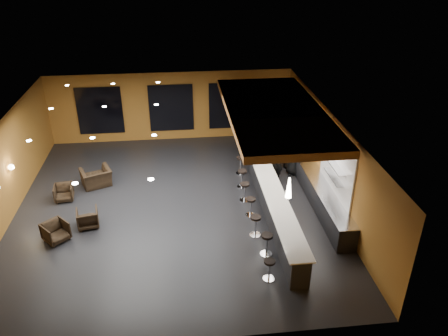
{
  "coord_description": "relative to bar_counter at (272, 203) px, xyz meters",
  "views": [
    {
      "loc": [
        0.33,
        -14.45,
        9.26
      ],
      "look_at": [
        2.0,
        0.5,
        1.3
      ],
      "focal_mm": 35.0,
      "sensor_mm": 36.0,
      "label": 1
    }
  ],
  "objects": [
    {
      "name": "ceiling",
      "position": [
        -3.65,
        1.0,
        3.05
      ],
      "size": [
        12.0,
        13.0,
        0.1
      ],
      "primitive_type": "cube",
      "color": "black"
    },
    {
      "name": "staff_b",
      "position": [
        1.26,
        3.54,
        0.27
      ],
      "size": [
        0.83,
        0.7,
        1.54
      ],
      "primitive_type": "imported",
      "rotation": [
        0.0,
        0.0,
        -0.17
      ],
      "color": "black",
      "rests_on": "floor"
    },
    {
      "name": "staff_a",
      "position": [
        0.67,
        2.52,
        0.34
      ],
      "size": [
        0.63,
        0.42,
        1.68
      ],
      "primitive_type": "imported",
      "rotation": [
        0.0,
        0.0,
        0.03
      ],
      "color": "black",
      "rests_on": "floor"
    },
    {
      "name": "wall_back",
      "position": [
        -3.65,
        7.55,
        1.25
      ],
      "size": [
        12.0,
        0.1,
        3.5
      ],
      "primitive_type": "cube",
      "color": "#976021",
      "rests_on": "floor"
    },
    {
      "name": "wall_shelf_upper",
      "position": [
        2.17,
        -0.2,
        1.55
      ],
      "size": [
        0.3,
        1.5,
        0.03
      ],
      "primitive_type": "cube",
      "color": "silver",
      "rests_on": "wall_right"
    },
    {
      "name": "pendant_0",
      "position": [
        0.0,
        -2.0,
        1.85
      ],
      "size": [
        0.2,
        0.2,
        0.7
      ],
      "primitive_type": "cone",
      "color": "white",
      "rests_on": "wood_soffit"
    },
    {
      "name": "pendant_1",
      "position": [
        0.0,
        0.5,
        1.85
      ],
      "size": [
        0.2,
        0.2,
        0.7
      ],
      "primitive_type": "cone",
      "color": "white",
      "rests_on": "wood_soffit"
    },
    {
      "name": "wall_front",
      "position": [
        -3.65,
        -5.55,
        1.25
      ],
      "size": [
        12.0,
        0.1,
        3.5
      ],
      "primitive_type": "cube",
      "color": "#976021",
      "rests_on": "floor"
    },
    {
      "name": "window_right",
      "position": [
        -0.65,
        7.44,
        1.2
      ],
      "size": [
        2.2,
        0.06,
        2.4
      ],
      "primitive_type": "cube",
      "color": "black",
      "rests_on": "wall_back"
    },
    {
      "name": "staff_c",
      "position": [
        1.6,
        3.03,
        0.37
      ],
      "size": [
        0.95,
        0.73,
        1.75
      ],
      "primitive_type": "imported",
      "rotation": [
        0.0,
        0.0,
        -0.22
      ],
      "color": "black",
      "rests_on": "floor"
    },
    {
      "name": "armchair_a",
      "position": [
        -7.7,
        -0.72,
        -0.15
      ],
      "size": [
        1.08,
        1.08,
        0.71
      ],
      "primitive_type": "imported",
      "rotation": [
        0.0,
        0.0,
        0.74
      ],
      "color": "black",
      "rests_on": "floor"
    },
    {
      "name": "column",
      "position": [
        0.0,
        4.6,
        1.25
      ],
      "size": [
        0.6,
        0.6,
        3.5
      ],
      "primitive_type": "cube",
      "color": "brown",
      "rests_on": "floor"
    },
    {
      "name": "bar_stool_1",
      "position": [
        -0.67,
        -2.28,
        0.01
      ],
      "size": [
        0.4,
        0.4,
        0.79
      ],
      "rotation": [
        0.0,
        0.0,
        -0.41
      ],
      "color": "silver",
      "rests_on": "floor"
    },
    {
      "name": "tile_backsplash",
      "position": [
        2.31,
        0.0,
        1.5
      ],
      "size": [
        0.06,
        3.2,
        2.4
      ],
      "primitive_type": "cube",
      "color": "white",
      "rests_on": "wall_right"
    },
    {
      "name": "bar_stool_0",
      "position": [
        -0.83,
        -3.44,
        -0.04
      ],
      "size": [
        0.36,
        0.36,
        0.71
      ],
      "rotation": [
        0.0,
        0.0,
        0.27
      ],
      "color": "silver",
      "rests_on": "floor"
    },
    {
      "name": "prep_top",
      "position": [
        2.0,
        0.5,
        0.39
      ],
      "size": [
        0.72,
        6.0,
        0.03
      ],
      "primitive_type": "cube",
      "color": "silver",
      "rests_on": "prep_counter"
    },
    {
      "name": "armchair_d",
      "position": [
        -6.87,
        2.99,
        -0.12
      ],
      "size": [
        1.47,
        1.39,
        0.76
      ],
      "primitive_type": "imported",
      "rotation": [
        0.0,
        0.0,
        3.53
      ],
      "color": "black",
      "rests_on": "floor"
    },
    {
      "name": "wall_left",
      "position": [
        -9.7,
        1.0,
        1.25
      ],
      "size": [
        0.1,
        13.0,
        3.5
      ],
      "primitive_type": "cube",
      "color": "#976021",
      "rests_on": "floor"
    },
    {
      "name": "wall_sconce",
      "position": [
        -9.53,
        1.5,
        1.3
      ],
      "size": [
        0.22,
        0.22,
        0.22
      ],
      "primitive_type": "sphere",
      "color": "#FFE5B2",
      "rests_on": "wall_left"
    },
    {
      "name": "floor",
      "position": [
        -3.65,
        1.0,
        -0.55
      ],
      "size": [
        12.0,
        13.0,
        0.1
      ],
      "primitive_type": "cube",
      "color": "black",
      "rests_on": "ground"
    },
    {
      "name": "wall_right",
      "position": [
        2.4,
        1.0,
        1.25
      ],
      "size": [
        0.1,
        13.0,
        3.5
      ],
      "primitive_type": "cube",
      "color": "#976021",
      "rests_on": "floor"
    },
    {
      "name": "bar_stool_4",
      "position": [
        -0.87,
        1.11,
        -0.0
      ],
      "size": [
        0.39,
        0.39,
        0.78
      ],
      "rotation": [
        0.0,
        0.0,
        0.39
      ],
      "color": "silver",
      "rests_on": "floor"
    },
    {
      "name": "bar_stool_6",
      "position": [
        -0.7,
        3.34,
        0.02
      ],
      "size": [
        0.41,
        0.41,
        0.81
      ],
      "rotation": [
        0.0,
        0.0,
        0.24
      ],
      "color": "silver",
      "rests_on": "floor"
    },
    {
      "name": "bar_top",
      "position": [
        0.0,
        0.0,
        0.52
      ],
      "size": [
        0.78,
        8.1,
        0.05
      ],
      "primitive_type": "cube",
      "color": "silver",
      "rests_on": "bar_counter"
    },
    {
      "name": "prep_counter",
      "position": [
        2.0,
        0.5,
        -0.07
      ],
      "size": [
        0.7,
        6.0,
        0.86
      ],
      "primitive_type": "cube",
      "color": "black",
      "rests_on": "floor"
    },
    {
      "name": "bar_stool_3",
      "position": [
        -0.81,
        0.04,
        -0.02
      ],
      "size": [
        0.38,
        0.38,
        0.75
      ],
      "rotation": [
        0.0,
        0.0,
        0.3
      ],
      "color": "silver",
      "rests_on": "floor"
    },
    {
      "name": "window_left",
      "position": [
        -7.15,
        7.44,
        1.2
      ],
      "size": [
        2.2,
        0.06,
        2.4
      ],
      "primitive_type": "cube",
      "color": "black",
      "rests_on": "wall_back"
    },
    {
      "name": "armchair_b",
      "position": [
        -6.75,
        0.03,
        -0.16
      ],
      "size": [
        0.86,
        0.88,
        0.69
      ],
      "primitive_type": "imported",
      "rotation": [
        0.0,
        0.0,
        3.33
      ],
      "color": "black",
      "rests_on": "floor"
    },
    {
      "name": "bar_stool_2",
      "position": [
        -0.85,
        -1.19,
        -0.0
      ],
      "size": [
        0.4,
        0.4,
        0.78
      ],
      "rotation": [
        0.0,
        0.0,
        0.37
      ],
      "color": "silver",
      "rests_on": "floor"
    },
    {
      "name": "armchair_c",
      "position": [
        -7.98,
        1.96,
        -0.17
      ],
      "size": [
        0.78,
        0.8,
        0.66
      ],
      "primitive_type": "imported",
      "rotation": [
        0.0,
        0.0,
        0.12
      ],
      "color": "black",
      "rests_on": "floor"
    },
    {
      "name": "bar_counter",
      "position": [
        0.0,
        0.0,
        0.0
      ],
      "size": [
        0.6,
        8.0,
        1.0
      ],
      "primitive_type": "cube",
      "color": "black",
      "rests_on": "floor"
    },
    {
      "name": "wood_soffit",
      "position": [
        0.35,
        2.0,
        2.86
      ],
      "size": [
        3.6,
        8.0,
        0.28
      ],
      "primitive_type": "cube",
      "color": "#A56730",
      "rests_on": "ceiling"
    },
    {
      "name": "pendant_2",
      "position": [
        0.0,
        3.0,
        1.85
      ],
      "size": [
        0.2,
        0.2,
        0.7
      ],
      "primitive_type": "cone",
      "color": "white",
      "rests_on": "wood_soffit"
    },
    {
      "name": "wall_shelf_lower",
      "position": [
        2.17,
        -0.2,
        1.1
      ],
      "size": [
        0.3,
        1.5,
        0.03
      ],
      "primitive_type": "cube",
      "color": "silver",
      "rests_on": "wall_right"
    },
    {
      "name": "window_center",
      "position": [
        -3.65,
        7.44,
        1.2
      ],
      "size": [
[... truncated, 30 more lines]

